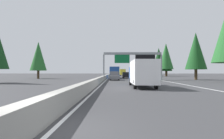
{
  "coord_description": "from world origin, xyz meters",
  "views": [
    {
      "loc": [
        -5.66,
        -2.07,
        1.71
      ],
      "look_at": [
        51.14,
        -1.28,
        2.44
      ],
      "focal_mm": 31.31,
      "sensor_mm": 36.0,
      "label": 1
    }
  ],
  "objects_px": {
    "minivan_near_center": "(126,75)",
    "conifer_left_near": "(38,56)",
    "pickup_far_center": "(115,76)",
    "conifer_right_near": "(196,51)",
    "sign_gantry_overhead": "(133,58)",
    "bus_mid_right": "(115,72)",
    "conifer_right_distant": "(159,59)",
    "box_truck_mid_left": "(123,72)",
    "conifer_right_far": "(167,61)",
    "sedan_distant_a": "(119,74)",
    "conifer_right_mid": "(166,56)",
    "box_truck_far_left": "(142,73)",
    "sedan_mid_center": "(126,74)",
    "sedan_distant_b": "(114,74)"
  },
  "relations": [
    {
      "from": "minivan_near_center",
      "to": "conifer_left_near",
      "type": "bearing_deg",
      "value": 102.29
    },
    {
      "from": "pickup_far_center",
      "to": "conifer_right_near",
      "type": "xyz_separation_m",
      "value": [
        1.2,
        -17.95,
        5.45
      ]
    },
    {
      "from": "sign_gantry_overhead",
      "to": "conifer_left_near",
      "type": "bearing_deg",
      "value": 70.15
    },
    {
      "from": "sign_gantry_overhead",
      "to": "bus_mid_right",
      "type": "xyz_separation_m",
      "value": [
        13.38,
        4.02,
        -3.0
      ]
    },
    {
      "from": "conifer_right_distant",
      "to": "box_truck_mid_left",
      "type": "bearing_deg",
      "value": 100.13
    },
    {
      "from": "sign_gantry_overhead",
      "to": "conifer_right_far",
      "type": "height_order",
      "value": "conifer_right_far"
    },
    {
      "from": "sedan_distant_a",
      "to": "conifer_right_mid",
      "type": "relative_size",
      "value": 0.34
    },
    {
      "from": "box_truck_far_left",
      "to": "bus_mid_right",
      "type": "distance_m",
      "value": 32.93
    },
    {
      "from": "box_truck_far_left",
      "to": "sign_gantry_overhead",
      "type": "bearing_deg",
      "value": -2.56
    },
    {
      "from": "conifer_right_mid",
      "to": "pickup_far_center",
      "type": "bearing_deg",
      "value": 149.64
    },
    {
      "from": "sign_gantry_overhead",
      "to": "pickup_far_center",
      "type": "relative_size",
      "value": 2.26
    },
    {
      "from": "sedan_mid_center",
      "to": "pickup_far_center",
      "type": "bearing_deg",
      "value": 174.56
    },
    {
      "from": "conifer_right_near",
      "to": "conifer_right_distant",
      "type": "distance_m",
      "value": 46.49
    },
    {
      "from": "pickup_far_center",
      "to": "conifer_right_far",
      "type": "bearing_deg",
      "value": -30.58
    },
    {
      "from": "sedan_distant_a",
      "to": "pickup_far_center",
      "type": "bearing_deg",
      "value": 177.93
    },
    {
      "from": "bus_mid_right",
      "to": "sedan_mid_center",
      "type": "xyz_separation_m",
      "value": [
        59.28,
        -6.89,
        -1.03
      ]
    },
    {
      "from": "conifer_right_near",
      "to": "conifer_left_near",
      "type": "bearing_deg",
      "value": 79.38
    },
    {
      "from": "sign_gantry_overhead",
      "to": "conifer_right_distant",
      "type": "xyz_separation_m",
      "value": [
        47.93,
        -16.22,
        3.08
      ]
    },
    {
      "from": "bus_mid_right",
      "to": "pickup_far_center",
      "type": "bearing_deg",
      "value": -179.99
    },
    {
      "from": "sign_gantry_overhead",
      "to": "box_truck_far_left",
      "type": "relative_size",
      "value": 1.49
    },
    {
      "from": "sign_gantry_overhead",
      "to": "conifer_right_near",
      "type": "relative_size",
      "value": 1.21
    },
    {
      "from": "sedan_mid_center",
      "to": "box_truck_mid_left",
      "type": "distance_m",
      "value": 27.94
    },
    {
      "from": "pickup_far_center",
      "to": "conifer_right_mid",
      "type": "relative_size",
      "value": 0.43
    },
    {
      "from": "box_truck_far_left",
      "to": "sedan_distant_a",
      "type": "relative_size",
      "value": 1.93
    },
    {
      "from": "conifer_left_near",
      "to": "sedan_mid_center",
      "type": "bearing_deg",
      "value": -22.61
    },
    {
      "from": "box_truck_far_left",
      "to": "conifer_left_near",
      "type": "xyz_separation_m",
      "value": [
        28.0,
        22.95,
        4.19
      ]
    },
    {
      "from": "bus_mid_right",
      "to": "sedan_mid_center",
      "type": "distance_m",
      "value": 59.69
    },
    {
      "from": "minivan_near_center",
      "to": "bus_mid_right",
      "type": "bearing_deg",
      "value": 94.3
    },
    {
      "from": "box_truck_mid_left",
      "to": "conifer_right_distant",
      "type": "height_order",
      "value": "conifer_right_distant"
    },
    {
      "from": "minivan_near_center",
      "to": "bus_mid_right",
      "type": "distance_m",
      "value": 3.38
    },
    {
      "from": "pickup_far_center",
      "to": "sedan_distant_a",
      "type": "height_order",
      "value": "pickup_far_center"
    },
    {
      "from": "sedan_mid_center",
      "to": "conifer_right_far",
      "type": "distance_m",
      "value": 40.57
    },
    {
      "from": "box_truck_far_left",
      "to": "conifer_right_near",
      "type": "distance_m",
      "value": 26.07
    },
    {
      "from": "conifer_right_near",
      "to": "conifer_right_far",
      "type": "xyz_separation_m",
      "value": [
        33.22,
        -2.39,
        -0.53
      ]
    },
    {
      "from": "sign_gantry_overhead",
      "to": "sedan_distant_b",
      "type": "distance_m",
      "value": 89.58
    },
    {
      "from": "bus_mid_right",
      "to": "conifer_right_far",
      "type": "height_order",
      "value": "conifer_right_far"
    },
    {
      "from": "pickup_far_center",
      "to": "sedan_mid_center",
      "type": "distance_m",
      "value": 72.67
    },
    {
      "from": "sedan_distant_b",
      "to": "conifer_right_near",
      "type": "height_order",
      "value": "conifer_right_near"
    },
    {
      "from": "sedan_distant_b",
      "to": "bus_mid_right",
      "type": "distance_m",
      "value": 76.0
    },
    {
      "from": "conifer_right_mid",
      "to": "sedan_distant_a",
      "type": "bearing_deg",
      "value": 16.14
    },
    {
      "from": "bus_mid_right",
      "to": "conifer_right_near",
      "type": "xyz_separation_m",
      "value": [
        -11.86,
        -17.95,
        4.65
      ]
    },
    {
      "from": "bus_mid_right",
      "to": "box_truck_mid_left",
      "type": "bearing_deg",
      "value": -6.35
    },
    {
      "from": "sedan_distant_b",
      "to": "sedan_distant_a",
      "type": "bearing_deg",
      "value": -52.11
    },
    {
      "from": "conifer_right_far",
      "to": "conifer_right_near",
      "type": "bearing_deg",
      "value": 175.89
    },
    {
      "from": "conifer_right_mid",
      "to": "conifer_right_far",
      "type": "relative_size",
      "value": 1.35
    },
    {
      "from": "box_truck_far_left",
      "to": "pickup_far_center",
      "type": "relative_size",
      "value": 1.52
    },
    {
      "from": "sedan_distant_a",
      "to": "box_truck_mid_left",
      "type": "bearing_deg",
      "value": -179.77
    },
    {
      "from": "pickup_far_center",
      "to": "sedan_distant_a",
      "type": "xyz_separation_m",
      "value": [
        91.95,
        -3.32,
        -0.23
      ]
    },
    {
      "from": "sign_gantry_overhead",
      "to": "conifer_right_near",
      "type": "bearing_deg",
      "value": -83.76
    },
    {
      "from": "conifer_right_near",
      "to": "sedan_distant_a",
      "type": "bearing_deg",
      "value": 9.16
    }
  ]
}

